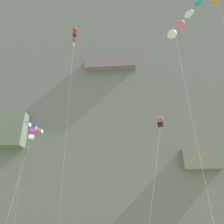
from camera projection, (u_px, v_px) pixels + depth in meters
name	position (u px, v px, depth m)	size (l,w,h in m)	color
cliff_face	(114.00, 98.00, 79.19)	(180.00, 33.30, 81.94)	slate
kite_banner_high_left	(34.00, 129.00, 38.83)	(1.43, 4.93, 17.42)	black
kite_box_far_left	(32.00, 134.00, 34.96)	(1.41, 5.74, 15.47)	#CC3399
kite_box_mid_center	(160.00, 122.00, 24.73)	(3.12, 5.32, 13.14)	pink
kite_windsock_low_right	(179.00, 26.00, 22.38)	(3.11, 4.68, 21.15)	white
kite_box_mid_right	(215.00, 1.00, 32.89)	(0.98, 2.90, 32.98)	yellow
kite_windsock_low_left	(74.00, 35.00, 36.69)	(2.18, 5.79, 30.65)	red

